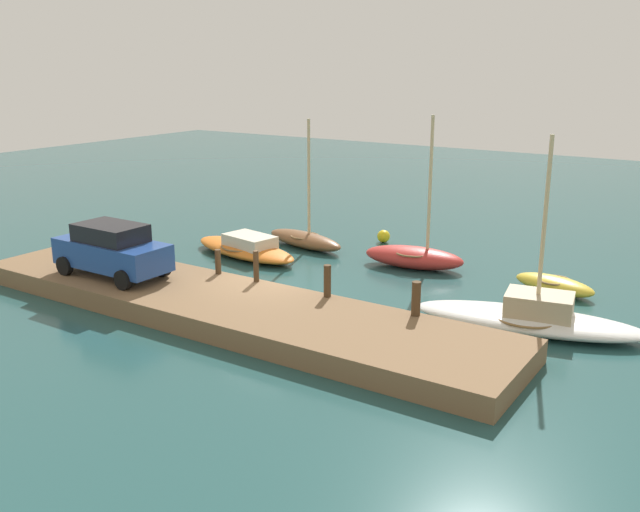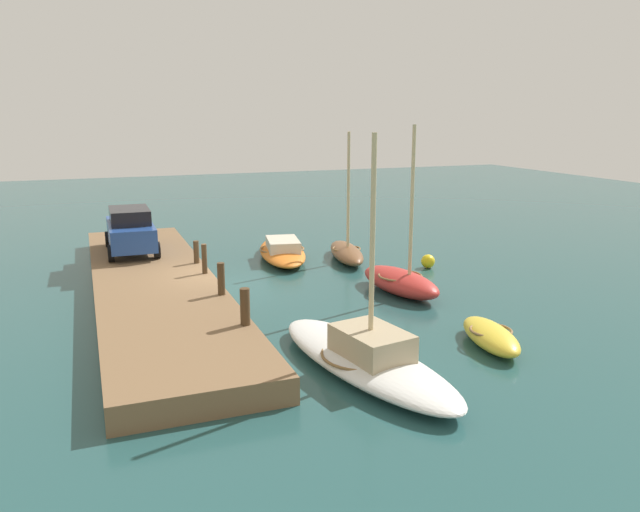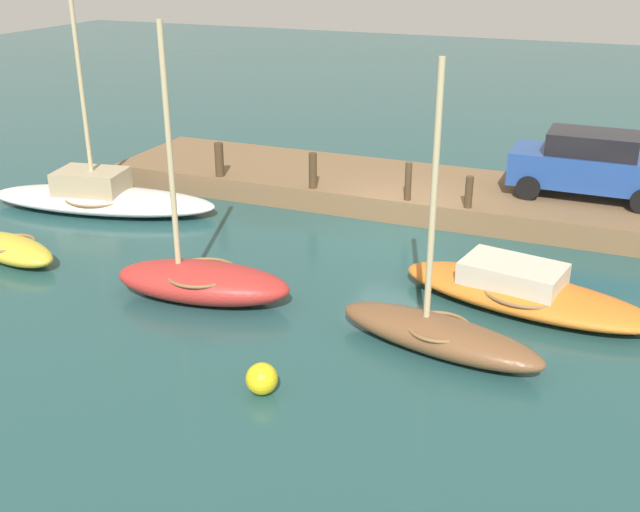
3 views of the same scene
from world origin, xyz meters
name	(u,v)px [view 2 (image 2 of 3)]	position (x,y,z in m)	size (l,w,h in m)	color
ground_plane	(221,290)	(0.00, 0.00, 0.00)	(84.00, 84.00, 0.00)	#234C4C
dock_platform	(155,287)	(0.00, -2.26, 0.32)	(18.72, 3.93, 0.64)	brown
sailboat_white	(366,356)	(8.26, 1.75, 0.40)	(6.90, 3.22, 5.68)	white
motorboat_orange	(282,251)	(-3.70, 3.42, 0.36)	(5.59, 2.78, 0.92)	orange
dinghy_yellow	(491,336)	(7.93, 5.58, 0.30)	(2.98, 1.66, 0.58)	gold
rowboat_brown	(346,251)	(-2.53, 5.90, 0.39)	(4.22, 1.95, 5.36)	brown
rowboat_red	(400,280)	(2.63, 5.69, 0.46)	(4.01, 2.00, 5.74)	#B72D28
mooring_post_west	(196,252)	(-1.65, -0.55, 1.06)	(0.20, 0.20, 0.84)	#47331E
mooring_post_mid_west	(204,259)	(-0.02, -0.55, 1.16)	(0.18, 0.18, 1.04)	#47331E
mooring_post_mid_east	(221,279)	(2.73, -0.55, 1.15)	(0.23, 0.23, 1.00)	#47331E
mooring_post_east	(245,307)	(5.70, -0.55, 1.14)	(0.26, 0.26, 0.99)	#47331E
parked_car	(130,230)	(-4.42, -2.66, 1.55)	(4.11, 1.92, 1.77)	#234793
marker_buoy	(428,261)	(-0.14, 8.43, 0.28)	(0.55, 0.55, 0.55)	yellow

